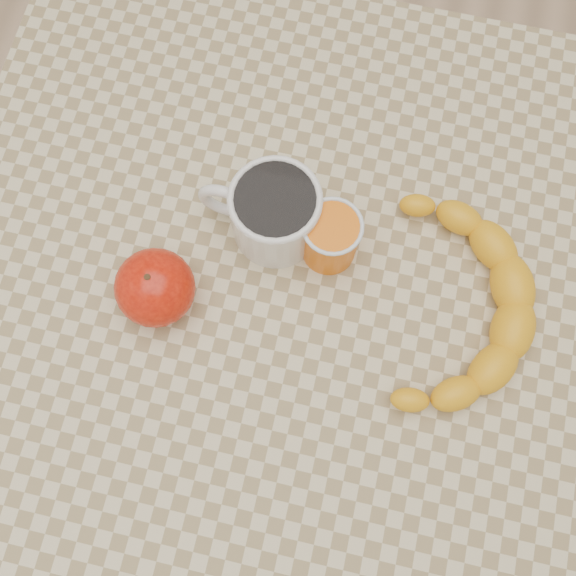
% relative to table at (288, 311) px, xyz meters
% --- Properties ---
extents(ground, '(3.00, 3.00, 0.00)m').
position_rel_table_xyz_m(ground, '(0.00, 0.00, -0.66)').
color(ground, tan).
rests_on(ground, ground).
extents(table, '(0.80, 0.80, 0.75)m').
position_rel_table_xyz_m(table, '(0.00, 0.00, 0.00)').
color(table, '#CAB98F').
rests_on(table, ground).
extents(coffee_mug, '(0.14, 0.10, 0.08)m').
position_rel_table_xyz_m(coffee_mug, '(-0.03, 0.07, 0.13)').
color(coffee_mug, silver).
rests_on(coffee_mug, table).
extents(orange_juice_glass, '(0.06, 0.06, 0.07)m').
position_rel_table_xyz_m(orange_juice_glass, '(0.03, 0.06, 0.12)').
color(orange_juice_glass, '#E46107').
rests_on(orange_juice_glass, table).
extents(apple, '(0.11, 0.11, 0.08)m').
position_rel_table_xyz_m(apple, '(-0.13, -0.04, 0.12)').
color(apple, '#980D05').
rests_on(apple, table).
extents(banana, '(0.22, 0.30, 0.05)m').
position_rel_table_xyz_m(banana, '(0.18, 0.02, 0.11)').
color(banana, '#EBA714').
rests_on(banana, table).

